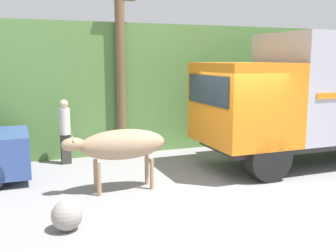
{
  "coord_description": "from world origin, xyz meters",
  "views": [
    {
      "loc": [
        -4.42,
        -7.6,
        2.8
      ],
      "look_at": [
        -1.25,
        0.59,
        1.3
      ],
      "focal_mm": 42.0,
      "sensor_mm": 36.0,
      "label": 1
    }
  ],
  "objects": [
    {
      "name": "ground_plane",
      "position": [
        0.0,
        0.0,
        0.0
      ],
      "size": [
        60.0,
        60.0,
        0.0
      ],
      "primitive_type": "plane",
      "color": "gray"
    },
    {
      "name": "hillside_embankment",
      "position": [
        0.0,
        6.59,
        1.92
      ],
      "size": [
        32.0,
        6.03,
        3.84
      ],
      "color": "#568442",
      "rests_on": "ground_plane"
    },
    {
      "name": "cargo_truck",
      "position": [
        3.29,
        0.77,
        1.9
      ],
      "size": [
        6.57,
        2.42,
        3.46
      ],
      "rotation": [
        0.0,
        0.0,
        0.01
      ],
      "color": "#2D2D2D",
      "rests_on": "ground_plane"
    },
    {
      "name": "brown_cow",
      "position": [
        -2.41,
        0.38,
        0.99
      ],
      "size": [
        2.22,
        0.65,
        1.33
      ],
      "rotation": [
        0.0,
        0.0,
        0.09
      ],
      "color": "#9E7F60",
      "rests_on": "ground_plane"
    },
    {
      "name": "pedestrian_on_hill",
      "position": [
        -3.26,
        3.04,
        0.98
      ],
      "size": [
        0.32,
        0.32,
        1.75
      ],
      "rotation": [
        0.0,
        0.0,
        3.26
      ],
      "color": "#38332D",
      "rests_on": "ground_plane"
    },
    {
      "name": "utility_pole",
      "position": [
        -1.61,
        3.41,
        2.63
      ],
      "size": [
        0.9,
        0.27,
        5.08
      ],
      "color": "brown",
      "rests_on": "ground_plane"
    },
    {
      "name": "roadside_rock",
      "position": [
        -3.77,
        -1.28,
        0.26
      ],
      "size": [
        0.51,
        0.51,
        0.51
      ],
      "color": "gray",
      "rests_on": "ground_plane"
    }
  ]
}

